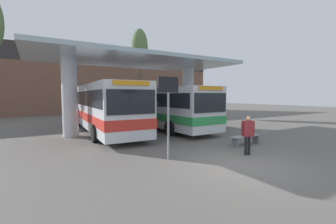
{
  "coord_description": "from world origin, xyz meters",
  "views": [
    {
      "loc": [
        -6.4,
        -5.44,
        2.51
      ],
      "look_at": [
        0.0,
        5.15,
        1.6
      ],
      "focal_mm": 24.0,
      "sensor_mm": 36.0,
      "label": 1
    }
  ],
  "objects_px": {
    "transit_bus_left_bay": "(103,106)",
    "waiting_bench_near_pillar": "(246,138)",
    "info_sign_platform": "(168,101)",
    "transit_bus_center_bay": "(159,106)",
    "pedestrian_waiting": "(248,131)",
    "poplar_tree_behind_right": "(140,49)"
  },
  "relations": [
    {
      "from": "info_sign_platform",
      "to": "poplar_tree_behind_right",
      "type": "xyz_separation_m",
      "value": [
        6.99,
        18.28,
        5.9
      ]
    },
    {
      "from": "transit_bus_center_bay",
      "to": "waiting_bench_near_pillar",
      "type": "distance_m",
      "value": 7.92
    },
    {
      "from": "pedestrian_waiting",
      "to": "poplar_tree_behind_right",
      "type": "distance_m",
      "value": 21.09
    },
    {
      "from": "waiting_bench_near_pillar",
      "to": "poplar_tree_behind_right",
      "type": "xyz_separation_m",
      "value": [
        2.22,
        18.08,
        7.84
      ]
    },
    {
      "from": "poplar_tree_behind_right",
      "to": "pedestrian_waiting",
      "type": "bearing_deg",
      "value": -101.02
    },
    {
      "from": "transit_bus_left_bay",
      "to": "waiting_bench_near_pillar",
      "type": "relative_size",
      "value": 6.34
    },
    {
      "from": "transit_bus_center_bay",
      "to": "poplar_tree_behind_right",
      "type": "relative_size",
      "value": 1.1
    },
    {
      "from": "pedestrian_waiting",
      "to": "poplar_tree_behind_right",
      "type": "bearing_deg",
      "value": 101.8
    },
    {
      "from": "info_sign_platform",
      "to": "pedestrian_waiting",
      "type": "xyz_separation_m",
      "value": [
        3.2,
        -1.18,
        -1.29
      ]
    },
    {
      "from": "transit_bus_center_bay",
      "to": "info_sign_platform",
      "type": "bearing_deg",
      "value": 62.06
    },
    {
      "from": "pedestrian_waiting",
      "to": "poplar_tree_behind_right",
      "type": "xyz_separation_m",
      "value": [
        3.79,
        19.47,
        7.19
      ]
    },
    {
      "from": "waiting_bench_near_pillar",
      "to": "poplar_tree_behind_right",
      "type": "height_order",
      "value": "poplar_tree_behind_right"
    },
    {
      "from": "transit_bus_center_bay",
      "to": "pedestrian_waiting",
      "type": "xyz_separation_m",
      "value": [
        -0.78,
        -9.14,
        -0.71
      ]
    },
    {
      "from": "waiting_bench_near_pillar",
      "to": "pedestrian_waiting",
      "type": "bearing_deg",
      "value": -138.59
    },
    {
      "from": "info_sign_platform",
      "to": "transit_bus_center_bay",
      "type": "bearing_deg",
      "value": 63.46
    },
    {
      "from": "transit_bus_left_bay",
      "to": "transit_bus_center_bay",
      "type": "height_order",
      "value": "transit_bus_left_bay"
    },
    {
      "from": "transit_bus_left_bay",
      "to": "waiting_bench_near_pillar",
      "type": "bearing_deg",
      "value": 123.88
    },
    {
      "from": "transit_bus_left_bay",
      "to": "pedestrian_waiting",
      "type": "relative_size",
      "value": 7.54
    },
    {
      "from": "info_sign_platform",
      "to": "poplar_tree_behind_right",
      "type": "relative_size",
      "value": 0.3
    },
    {
      "from": "transit_bus_left_bay",
      "to": "pedestrian_waiting",
      "type": "xyz_separation_m",
      "value": [
        3.46,
        -9.66,
        -0.8
      ]
    },
    {
      "from": "waiting_bench_near_pillar",
      "to": "info_sign_platform",
      "type": "bearing_deg",
      "value": -177.61
    },
    {
      "from": "transit_bus_center_bay",
      "to": "poplar_tree_behind_right",
      "type": "xyz_separation_m",
      "value": [
        3.01,
        10.32,
        6.48
      ]
    }
  ]
}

